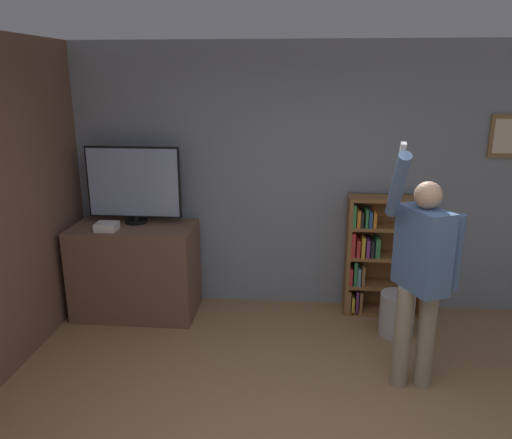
{
  "coord_description": "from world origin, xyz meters",
  "views": [
    {
      "loc": [
        -0.05,
        -2.36,
        2.37
      ],
      "look_at": [
        -0.41,
        1.68,
        1.19
      ],
      "focal_mm": 35.0,
      "sensor_mm": 36.0,
      "label": 1
    }
  ],
  "objects_px": {
    "bookshelf": "(378,255)",
    "person": "(421,268)",
    "waste_bin": "(397,314)",
    "television": "(134,184)",
    "game_console": "(107,227)"
  },
  "relations": [
    {
      "from": "game_console",
      "to": "television",
      "type": "bearing_deg",
      "value": 55.07
    },
    {
      "from": "bookshelf",
      "to": "waste_bin",
      "type": "relative_size",
      "value": 3.01
    },
    {
      "from": "person",
      "to": "waste_bin",
      "type": "height_order",
      "value": "person"
    },
    {
      "from": "waste_bin",
      "to": "bookshelf",
      "type": "bearing_deg",
      "value": 106.84
    },
    {
      "from": "person",
      "to": "bookshelf",
      "type": "bearing_deg",
      "value": 160.53
    },
    {
      "from": "bookshelf",
      "to": "person",
      "type": "xyz_separation_m",
      "value": [
        0.11,
        -1.29,
        0.38
      ]
    },
    {
      "from": "game_console",
      "to": "waste_bin",
      "type": "relative_size",
      "value": 0.49
    },
    {
      "from": "television",
      "to": "bookshelf",
      "type": "distance_m",
      "value": 2.54
    },
    {
      "from": "game_console",
      "to": "bookshelf",
      "type": "distance_m",
      "value": 2.69
    },
    {
      "from": "bookshelf",
      "to": "person",
      "type": "distance_m",
      "value": 1.34
    },
    {
      "from": "bookshelf",
      "to": "waste_bin",
      "type": "xyz_separation_m",
      "value": [
        0.14,
        -0.46,
        -0.42
      ]
    },
    {
      "from": "bookshelf",
      "to": "television",
      "type": "bearing_deg",
      "value": -177.04
    },
    {
      "from": "television",
      "to": "bookshelf",
      "type": "relative_size",
      "value": 0.76
    },
    {
      "from": "television",
      "to": "waste_bin",
      "type": "bearing_deg",
      "value": -7.41
    },
    {
      "from": "bookshelf",
      "to": "waste_bin",
      "type": "bearing_deg",
      "value": -73.16
    }
  ]
}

